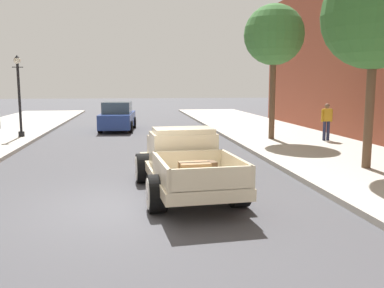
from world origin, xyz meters
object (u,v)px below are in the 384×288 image
object	(u,v)px
street_lamp_far	(19,90)
street_tree_second	(274,36)
hotrod_truck_cream	(183,161)
car_background_blue	(118,117)
pedestrian_sidewalk_right	(327,120)
street_tree_nearest	(375,16)

from	to	relation	value
street_lamp_far	street_tree_second	bearing A→B (deg)	-11.84
hotrod_truck_cream	street_lamp_far	distance (m)	12.72
car_background_blue	street_tree_second	bearing A→B (deg)	-39.13
pedestrian_sidewalk_right	street_tree_second	world-z (taller)	street_tree_second
street_lamp_far	street_tree_nearest	xyz separation A→B (m)	(12.28, -9.39, 2.20)
street_tree_nearest	pedestrian_sidewalk_right	bearing A→B (deg)	75.05
pedestrian_sidewalk_right	street_lamp_far	xyz separation A→B (m)	(-13.87, 3.40, 1.30)
street_lamp_far	street_tree_second	size ratio (longest dim) A/B	0.64
street_tree_nearest	car_background_blue	bearing A→B (deg)	121.39
car_background_blue	street_tree_second	distance (m)	10.11
car_background_blue	pedestrian_sidewalk_right	distance (m)	11.62
street_lamp_far	street_tree_nearest	size ratio (longest dim) A/B	0.64
pedestrian_sidewalk_right	street_lamp_far	world-z (taller)	street_lamp_far
hotrod_truck_cream	street_lamp_far	world-z (taller)	street_lamp_far
hotrod_truck_cream	street_tree_nearest	xyz separation A→B (m)	(5.73, 1.39, 3.83)
hotrod_truck_cream	pedestrian_sidewalk_right	xyz separation A→B (m)	(7.32, 7.37, 0.33)
pedestrian_sidewalk_right	street_tree_nearest	distance (m)	7.11
street_tree_nearest	street_tree_second	size ratio (longest dim) A/B	0.99
street_tree_second	hotrod_truck_cream	bearing A→B (deg)	-121.53
street_lamp_far	street_tree_nearest	distance (m)	15.61
street_tree_nearest	street_tree_second	bearing A→B (deg)	95.06
car_background_blue	street_tree_nearest	xyz separation A→B (m)	(7.81, -12.80, 3.81)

